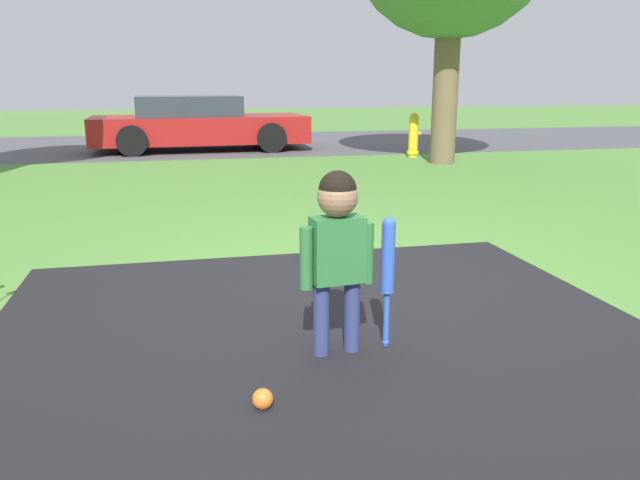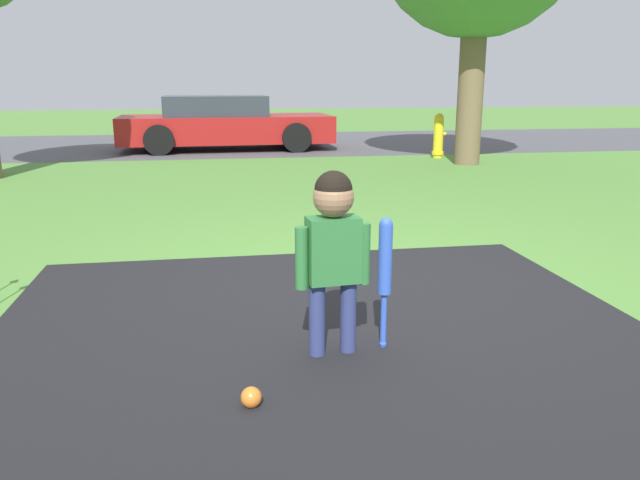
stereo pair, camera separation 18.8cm
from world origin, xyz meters
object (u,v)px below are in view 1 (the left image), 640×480
sports_ball (263,399)px  parked_car (198,124)px  fire_hydrant (413,136)px  child (337,237)px  baseball_bat (388,264)px

sports_ball → parked_car: parked_car is taller
fire_hydrant → child: bearing=-113.6°
baseball_bat → fire_hydrant: bearing=68.0°
parked_car → child: bearing=-89.9°
parked_car → fire_hydrant: bearing=-30.6°
child → parked_car: size_ratio=0.22×
child → parked_car: parked_car is taller
child → parked_car: bearing=86.4°
child → fire_hydrant: 9.13m
child → baseball_bat: size_ratio=1.35×
baseball_bat → fire_hydrant: fire_hydrant is taller
sports_ball → parked_car: 11.07m
fire_hydrant → parked_car: bearing=151.1°
baseball_bat → fire_hydrant: size_ratio=0.87×
baseball_bat → parked_car: size_ratio=0.16×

